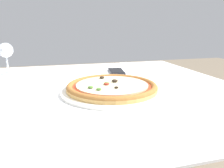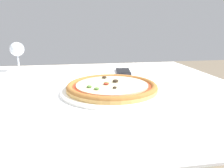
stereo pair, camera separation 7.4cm
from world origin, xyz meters
name	(u,v)px [view 1 (the left image)]	position (x,y,z in m)	size (l,w,h in m)	color
dining_table	(74,110)	(0.00, 0.00, 0.67)	(1.28, 1.04, 0.76)	brown
pizza_plate	(112,88)	(0.13, -0.08, 0.78)	(0.36, 0.36, 0.04)	white
wine_glass_far_left	(6,52)	(-0.28, 0.35, 0.87)	(0.07, 0.07, 0.15)	silver
cell_phone	(116,71)	(0.24, 0.24, 0.76)	(0.09, 0.15, 0.01)	#232328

